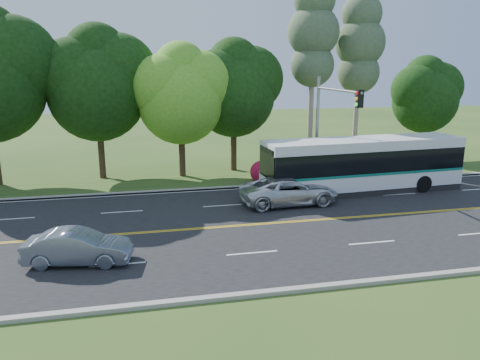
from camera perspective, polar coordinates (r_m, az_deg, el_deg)
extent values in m
plane|color=#2D4C19|center=(23.21, 0.61, -5.56)|extent=(120.00, 120.00, 0.00)
cube|color=black|center=(23.21, 0.61, -5.54)|extent=(60.00, 14.00, 0.02)
cube|color=gray|center=(29.90, -2.46, -0.97)|extent=(60.00, 0.30, 0.15)
cube|color=gray|center=(16.84, 6.22, -13.20)|extent=(60.00, 0.30, 0.15)
cube|color=#2D4C19|center=(31.67, -3.04, -0.18)|extent=(60.00, 4.00, 0.10)
cube|color=gold|center=(23.13, 0.66, -5.57)|extent=(57.00, 0.10, 0.00)
cube|color=gold|center=(23.28, 0.57, -5.45)|extent=(57.00, 0.10, 0.00)
cube|color=silver|center=(19.45, -14.71, -9.93)|extent=(2.20, 0.12, 0.00)
cube|color=silver|center=(19.92, 1.48, -8.87)|extent=(2.20, 0.12, 0.00)
cube|color=silver|center=(21.81, 15.78, -7.35)|extent=(2.20, 0.12, 0.00)
cube|color=silver|center=(24.80, 27.14, -5.81)|extent=(2.20, 0.12, 0.00)
cube|color=silver|center=(26.81, -26.03, -4.28)|extent=(2.20, 0.12, 0.00)
cube|color=silver|center=(26.02, -14.19, -3.79)|extent=(2.20, 0.12, 0.00)
cube|color=silver|center=(26.37, -2.16, -3.12)|extent=(2.20, 0.12, 0.00)
cube|color=silver|center=(27.82, 9.07, -2.38)|extent=(2.20, 0.12, 0.00)
cube|color=silver|center=(30.23, 18.84, -1.66)|extent=(2.20, 0.12, 0.00)
cube|color=silver|center=(33.37, 26.96, -1.02)|extent=(2.20, 0.12, 0.00)
cube|color=silver|center=(29.62, -2.36, -1.22)|extent=(57.00, 0.12, 0.00)
cube|color=silver|center=(17.12, 5.89, -12.92)|extent=(57.00, 0.12, 0.00)
sphere|color=black|center=(33.47, -25.92, 12.85)|extent=(5.76, 5.76, 5.76)
cylinder|color=black|center=(33.95, -16.54, 3.24)|extent=(0.44, 0.44, 3.60)
sphere|color=black|center=(33.48, -17.02, 10.16)|extent=(6.60, 6.60, 6.60)
sphere|color=black|center=(33.65, -14.57, 12.59)|extent=(5.28, 5.28, 5.28)
sphere|color=black|center=(33.37, -19.50, 11.96)|extent=(4.95, 4.95, 4.95)
sphere|color=black|center=(33.83, -17.10, 14.39)|extent=(4.29, 4.29, 4.29)
cylinder|color=black|center=(33.03, -7.07, 3.11)|extent=(0.44, 0.44, 3.24)
sphere|color=green|center=(32.56, -7.26, 9.43)|extent=(5.80, 5.80, 5.80)
sphere|color=green|center=(32.93, -5.07, 11.56)|extent=(4.64, 4.64, 4.64)
sphere|color=green|center=(32.21, -9.38, 11.12)|extent=(4.35, 4.35, 4.35)
sphere|color=green|center=(32.87, -7.27, 13.27)|extent=(3.77, 3.77, 3.77)
cylinder|color=black|center=(35.05, -0.78, 3.98)|extent=(0.44, 0.44, 3.42)
sphere|color=black|center=(34.60, -0.80, 10.21)|extent=(6.00, 6.00, 6.00)
sphere|color=black|center=(35.14, 1.30, 12.22)|extent=(4.80, 4.80, 4.80)
sphere|color=black|center=(34.14, -2.75, 11.91)|extent=(4.50, 4.50, 4.50)
sphere|color=black|center=(34.95, -0.78, 13.93)|extent=(3.90, 3.90, 3.90)
cylinder|color=#A09681|center=(36.33, 8.64, 9.24)|extent=(0.40, 0.40, 9.80)
sphere|color=#3F5937|center=(36.22, 8.81, 13.66)|extent=(3.23, 3.23, 3.23)
sphere|color=#3F5937|center=(36.30, 8.95, 17.42)|extent=(3.80, 3.80, 3.80)
cylinder|color=#A09681|center=(38.41, 14.00, 8.71)|extent=(0.40, 0.40, 9.10)
sphere|color=#3F5937|center=(38.28, 14.24, 12.59)|extent=(3.23, 3.23, 3.23)
sphere|color=#3F5937|center=(38.31, 14.44, 15.89)|extent=(3.80, 3.80, 3.80)
sphere|color=#3F5937|center=(38.46, 14.63, 18.98)|extent=(3.04, 3.04, 3.04)
cylinder|color=black|center=(41.74, 21.20, 4.39)|extent=(0.44, 0.44, 3.06)
sphere|color=black|center=(41.38, 21.60, 8.96)|extent=(5.20, 5.20, 5.20)
sphere|color=black|center=(42.23, 22.84, 10.35)|extent=(4.16, 4.16, 4.16)
sphere|color=black|center=(40.59, 20.63, 10.26)|extent=(3.90, 3.90, 3.90)
sphere|color=black|center=(41.68, 21.65, 11.68)|extent=(3.38, 3.38, 3.38)
sphere|color=maroon|center=(31.36, 2.60, 1.00)|extent=(1.50, 1.50, 1.50)
sphere|color=maroon|center=(31.63, 4.35, 1.08)|extent=(1.50, 1.50, 1.50)
sphere|color=maroon|center=(31.92, 6.07, 1.16)|extent=(1.50, 1.50, 1.50)
sphere|color=maroon|center=(32.25, 7.76, 1.24)|extent=(1.50, 1.50, 1.50)
sphere|color=maroon|center=(32.60, 9.41, 1.32)|extent=(1.50, 1.50, 1.50)
sphere|color=maroon|center=(32.98, 11.03, 1.39)|extent=(1.50, 1.50, 1.50)
sphere|color=maroon|center=(33.38, 12.61, 1.46)|extent=(1.50, 1.50, 1.50)
sphere|color=maroon|center=(33.81, 14.15, 1.53)|extent=(1.50, 1.50, 1.50)
sphere|color=maroon|center=(34.27, 15.65, 1.60)|extent=(1.50, 1.50, 1.50)
cube|color=brown|center=(33.24, 14.70, 0.32)|extent=(3.50, 1.40, 0.40)
cylinder|color=gray|center=(31.11, 9.36, 5.88)|extent=(0.20, 0.20, 7.00)
cylinder|color=gray|center=(28.10, 11.86, 10.67)|extent=(0.14, 6.00, 0.14)
cube|color=black|center=(25.59, 14.40, 9.58)|extent=(0.32, 0.28, 0.95)
sphere|color=red|center=(25.49, 14.09, 10.26)|extent=(0.18, 0.18, 0.18)
sphere|color=yellow|center=(25.51, 14.06, 9.59)|extent=(0.18, 0.18, 0.18)
sphere|color=#19D833|center=(25.53, 14.02, 8.92)|extent=(0.18, 0.18, 0.18)
cube|color=silver|center=(30.11, 14.66, 0.33)|extent=(12.81, 3.52, 1.05)
cube|color=black|center=(29.87, 14.80, 2.53)|extent=(12.75, 3.55, 1.31)
cube|color=silver|center=(29.71, 14.91, 4.32)|extent=(12.81, 3.52, 0.59)
cube|color=#0B6A59|center=(30.01, 14.72, 1.19)|extent=(12.75, 3.56, 0.15)
cube|color=black|center=(27.19, 3.32, 2.10)|extent=(0.22, 2.47, 1.80)
cube|color=#19E54C|center=(27.01, 3.37, 4.20)|extent=(0.16, 1.61, 0.23)
cube|color=black|center=(30.28, 14.58, -0.97)|extent=(12.80, 3.41, 0.37)
cylinder|color=black|center=(27.27, 8.61, -1.55)|extent=(1.07, 0.36, 1.05)
cylinder|color=black|center=(29.50, 6.58, -0.31)|extent=(1.07, 0.36, 1.05)
cylinder|color=black|center=(31.15, 21.42, -0.43)|extent=(1.07, 0.36, 1.05)
cylinder|color=black|center=(33.12, 18.81, 0.60)|extent=(1.07, 0.36, 1.05)
imported|color=slate|center=(19.74, -19.16, -7.75)|extent=(4.32, 2.09, 1.36)
imported|color=silver|center=(26.62, 6.00, -1.30)|extent=(5.66, 2.79, 1.54)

